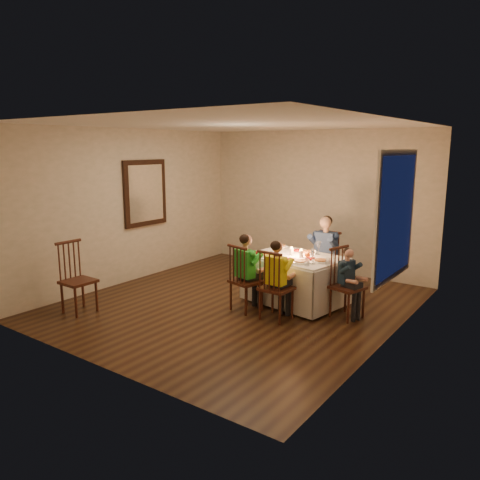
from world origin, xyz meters
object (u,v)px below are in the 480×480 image
Objects in this scene: chair_near_left at (246,310)px; child_yellow at (276,319)px; serving_bowl at (280,247)px; chair_end at (346,317)px; adult at (323,291)px; chair_extra at (81,312)px; chair_near_right at (276,319)px; chair_adult at (323,291)px; child_teal at (346,317)px; dining_table at (296,270)px; child_green at (246,310)px.

chair_near_left is 0.52m from child_yellow.
chair_end is at bearing -18.46° from serving_bowl.
chair_extra is at bearing -125.09° from adult.
chair_near_right is at bearing 144.07° from chair_end.
chair_adult is 1.56m from chair_near_left.
chair_adult is 0.79× the size of adult.
chair_adult is at bearing 0.00° from adult.
adult is 1.52m from child_yellow.
child_yellow reaches higher than chair_near_left.
chair_near_right is at bearing -58.90° from chair_extra.
chair_near_left is 1.00× the size of chair_end.
chair_near_right is 1.52m from adult.
chair_extra is 3.73m from child_teal.
chair_near_right is 1.41m from serving_bowl.
dining_table is 3.16m from chair_extra.
dining_table is 1.39× the size of child_yellow.
chair_near_right and child_teal have the same top height.
chair_near_left is 0.52m from chair_near_right.
chair_near_left is 1.00× the size of chair_near_right.
child_green is at bearing -104.42° from chair_adult.
chair_extra is 0.93× the size of child_yellow.
adult reaches higher than child_yellow.
child_yellow is at bearing -0.00° from chair_near_right.
chair_extra is (-1.87, -1.42, 0.00)m from chair_near_left.
chair_near_right is 0.79× the size of adult.
child_teal is 4.45× the size of serving_bowl.
chair_adult is 1.52m from chair_near_right.
chair_adult is 1.20m from child_teal.
child_teal is at bearing -138.72° from child_yellow.
chair_adult is 1.00× the size of chair_end.
chair_end is at bearing -142.80° from child_green.
child_teal is at bearing -45.20° from chair_adult.
chair_near_left is at bearing -86.82° from serving_bowl.
chair_near_left and chair_end have the same top height.
child_yellow is at bearing 144.07° from child_teal.
child_green reaches higher than chair_end.
chair_near_left is at bearing -1.89° from chair_near_right.
child_green is 1.25m from serving_bowl.
chair_end is 0.00m from child_teal.
dining_table is 1.56× the size of child_teal.
dining_table is at bearing -45.49° from chair_extra.
dining_table is at bearing -77.71° from child_yellow.
child_teal is at bearing -142.80° from chair_near_left.
chair_extra is at bearing 50.73° from child_green.
child_green is at bearing -51.65° from chair_extra.
child_green is 1.15× the size of child_teal.
serving_bowl reaches higher than dining_table.
adult reaches higher than chair_near_left.
chair_adult is 1.00× the size of child_teal.
chair_adult is at bearing -38.14° from chair_extra.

